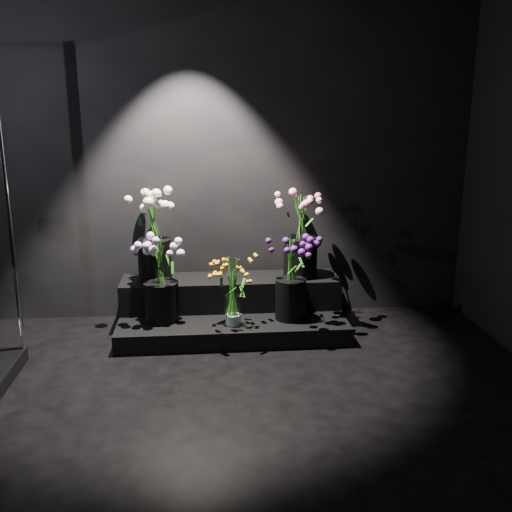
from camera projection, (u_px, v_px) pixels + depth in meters
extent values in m
plane|color=black|center=(243.00, 448.00, 2.95)|extent=(4.00, 4.00, 0.00)
plane|color=black|center=(225.00, 146.00, 4.52)|extent=(4.00, 0.00, 4.00)
plane|color=black|center=(349.00, 387.00, 0.67)|extent=(4.00, 0.00, 4.00)
cube|color=black|center=(232.00, 323.00, 4.44)|extent=(1.73, 0.77, 0.14)
cube|color=black|center=(231.00, 292.00, 4.58)|extent=(1.73, 0.38, 0.24)
cylinder|color=white|center=(233.00, 310.00, 4.19)|extent=(0.12, 0.12, 0.23)
cylinder|color=black|center=(162.00, 301.00, 4.27)|extent=(0.26, 0.26, 0.30)
cylinder|color=black|center=(290.00, 299.00, 4.30)|extent=(0.23, 0.23, 0.31)
cylinder|color=black|center=(155.00, 260.00, 4.45)|extent=(0.26, 0.26, 0.33)
cylinder|color=black|center=(300.00, 257.00, 4.55)|extent=(0.27, 0.27, 0.32)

